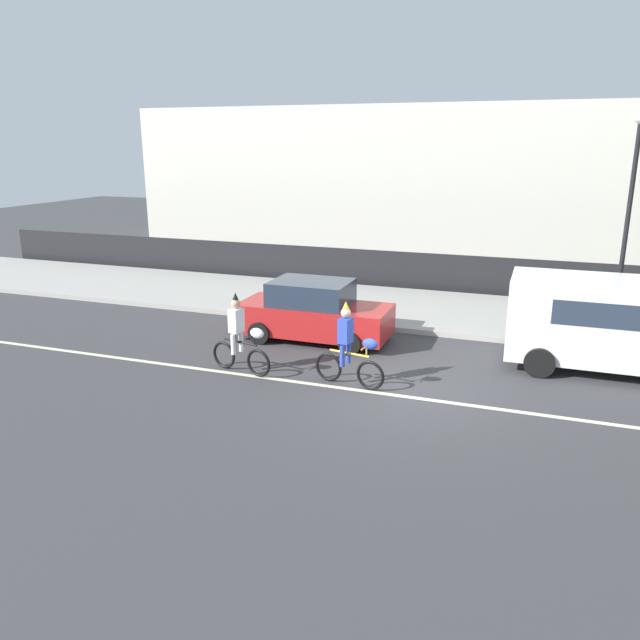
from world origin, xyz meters
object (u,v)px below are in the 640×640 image
object	(u,v)px
parade_cyclist_zebra	(241,338)
parade_cyclist_cobalt	(350,350)
street_lamp_post	(631,194)
parked_car_red	(314,312)
parked_van_white	(625,320)

from	to	relation	value
parade_cyclist_zebra	parade_cyclist_cobalt	bearing A→B (deg)	1.98
parade_cyclist_zebra	street_lamp_post	bearing A→B (deg)	31.68
parade_cyclist_zebra	street_lamp_post	size ratio (longest dim) A/B	0.33
parade_cyclist_zebra	parade_cyclist_cobalt	xyz separation A→B (m)	(2.63, 0.09, 0.00)
parade_cyclist_zebra	parked_car_red	size ratio (longest dim) A/B	0.47
parked_car_red	parade_cyclist_zebra	bearing A→B (deg)	-103.25
parade_cyclist_zebra	street_lamp_post	world-z (taller)	street_lamp_post
parade_cyclist_zebra	parked_van_white	bearing A→B (deg)	20.18
street_lamp_post	parade_cyclist_cobalt	bearing A→B (deg)	-138.52
parade_cyclist_zebra	parked_van_white	xyz separation A→B (m)	(8.35, 3.07, 0.44)
parade_cyclist_zebra	parked_van_white	distance (m)	8.91
parade_cyclist_zebra	parked_car_red	xyz separation A→B (m)	(0.70, 2.99, -0.06)
street_lamp_post	parade_cyclist_zebra	bearing A→B (deg)	-148.32
parked_car_red	parade_cyclist_cobalt	bearing A→B (deg)	-56.39
street_lamp_post	parked_car_red	bearing A→B (deg)	-164.15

